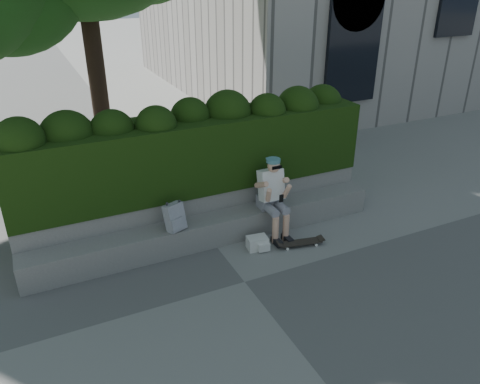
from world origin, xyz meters
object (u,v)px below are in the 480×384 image
skateboard (300,242)px  backpack_ground (257,243)px  person (273,194)px  backpack_plaid (175,217)px

skateboard → backpack_ground: bearing=172.7°
person → backpack_ground: 0.86m
skateboard → backpack_ground: 0.72m
person → backpack_plaid: 1.69m
backpack_plaid → person: bearing=-24.3°
skateboard → backpack_ground: (-0.68, 0.23, 0.04)m
person → backpack_plaid: person is taller
skateboard → backpack_plaid: backpack_plaid is taller
backpack_plaid → backpack_ground: bearing=-40.3°
backpack_ground → person: bearing=44.1°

